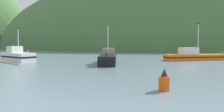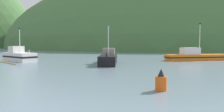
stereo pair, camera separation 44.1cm
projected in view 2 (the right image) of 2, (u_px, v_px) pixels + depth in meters
The scene contains 7 objects.
hill_far_left at pixel (170, 47), 148.08m from camera, with size 210.63×168.51×87.90m, color #47703D.
hill_mid_left at pixel (98, 48), 143.68m from camera, with size 93.89×75.11×56.13m, color #2D562D.
hill_far_right at pixel (220, 47), 187.35m from camera, with size 113.81×91.05×53.04m, color #516B38.
fishing_boat_orange at pixel (197, 56), 38.63m from camera, with size 11.78×5.74×6.48m.
fishing_boat_white at pixel (19, 56), 36.55m from camera, with size 6.89×5.86×5.47m.
fishing_boat_black at pixel (109, 59), 32.08m from camera, with size 2.68×9.13×5.68m.
channel_buoy at pixel (161, 82), 14.03m from camera, with size 0.72×0.72×1.41m.
Camera 2 is at (-0.84, 1.92, 3.03)m, focal length 35.62 mm.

